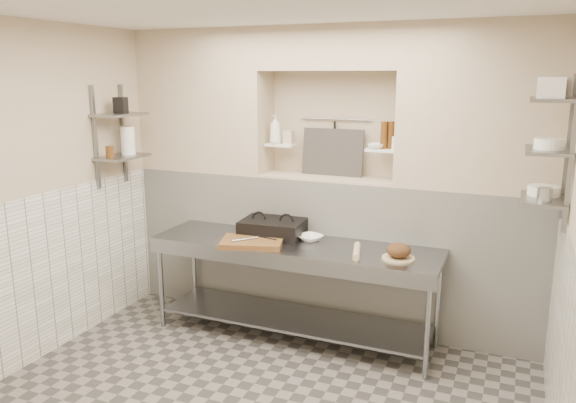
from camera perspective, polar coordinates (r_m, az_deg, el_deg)
The scene contains 45 objects.
wall_left at distance 5.02m, azimuth -25.70°, elevation 0.39°, with size 0.10×3.90×2.80m, color #B6A58D.
wall_back at distance 5.58m, azimuth 4.99°, elevation 2.75°, with size 4.00×0.10×2.80m, color #B6A58D.
backwall_lower at distance 5.52m, azimuth 4.05°, elevation -4.85°, with size 4.00×0.40×1.40m, color white.
alcove_sill at distance 5.35m, azimuth 4.17°, elevation 2.43°, with size 1.30×0.40×0.02m, color #B6A58D.
backwall_pillar_left at distance 5.82m, azimuth -8.36°, elevation 10.01°, with size 1.35×0.40×1.40m, color #B6A58D.
backwall_pillar_right at distance 5.01m, azimuth 19.01°, elevation 9.03°, with size 1.35×0.40×1.40m, color #B6A58D.
backwall_header at distance 5.26m, azimuth 4.39°, elevation 15.27°, with size 1.30×0.40×0.40m, color #B6A58D.
wainscot_left at distance 5.16m, azimuth -24.50°, elevation -7.28°, with size 0.02×3.90×1.40m, color white.
wainscot_right at distance 3.66m, azimuth 26.12°, elevation -15.75°, with size 0.02×3.90×1.40m, color white.
alcove_shelf_left at distance 5.48m, azimuth -0.76°, elevation 5.78°, with size 0.28×0.16×0.03m, color white.
alcove_shelf_right at distance 5.17m, azimuth 9.51°, elevation 5.18°, with size 0.28×0.16×0.03m, color white.
utensil_rail at distance 5.44m, azimuth 4.84°, elevation 8.33°, with size 0.02×0.02×0.70m, color gray.
hanging_steel at distance 5.43m, azimuth 4.74°, elevation 6.53°, with size 0.02×0.02×0.30m, color black.
splash_panel at distance 5.40m, azimuth 4.55°, elevation 5.00°, with size 0.60×0.02×0.45m, color #383330.
shelf_rail_left_a at distance 5.81m, azimuth -16.38°, elevation 6.66°, with size 0.03×0.03×0.95m, color slate.
shelf_rail_left_b at distance 5.50m, azimuth -18.99°, elevation 6.17°, with size 0.03×0.03×0.95m, color slate.
wall_shelf_left_lower at distance 5.59m, azimuth -16.45°, elevation 4.37°, with size 0.30×0.50×0.03m, color slate.
wall_shelf_left_upper at distance 5.55m, azimuth -16.71°, elevation 8.45°, with size 0.30×0.50×0.03m, color slate.
shelf_rail_right_a at distance 4.53m, azimuth 26.56°, elevation 4.88°, with size 0.03×0.03×1.05m, color slate.
shelf_rail_right_b at distance 4.13m, azimuth 26.88°, elevation 4.21°, with size 0.03×0.03×1.05m, color slate.
wall_shelf_right_lower at distance 4.38m, azimuth 24.50°, elevation 0.19°, with size 0.30×0.50×0.03m, color slate.
wall_shelf_right_mid at distance 4.32m, azimuth 24.93°, elevation 4.72°, with size 0.30×0.50×0.03m, color slate.
wall_shelf_right_upper at distance 4.30m, azimuth 25.37°, elevation 9.34°, with size 0.30×0.50×0.03m, color slate.
prep_table at distance 5.08m, azimuth 0.55°, elevation -7.09°, with size 2.60×0.70×0.90m.
panini_press at distance 5.21m, azimuth -1.56°, elevation -2.71°, with size 0.60×0.46×0.15m.
cutting_board at distance 4.97m, azimuth -3.67°, elevation -4.14°, with size 0.54×0.38×0.05m, color brown.
knife_blade at distance 5.00m, azimuth -2.31°, elevation -3.72°, with size 0.24×0.03×0.01m, color gray.
tongs at distance 4.94m, azimuth -4.42°, elevation -3.85°, with size 0.02×0.02×0.25m, color gray.
mixing_bowl at distance 5.08m, azimuth 2.26°, elevation -3.72°, with size 0.22×0.22×0.05m, color white.
rolling_pin at distance 4.73m, azimuth 7.00°, elevation -5.04°, with size 0.06×0.06×0.37m, color tan.
bread_board at distance 4.67m, azimuth 11.14°, elevation -5.67°, with size 0.27×0.27×0.02m, color tan.
bread_loaf at distance 4.65m, azimuth 11.18°, elevation -4.88°, with size 0.20×0.20×0.12m, color #4C2D19.
bottle_soap at distance 5.44m, azimuth -1.29°, elevation 7.33°, with size 0.11×0.11×0.28m, color white.
jar_alcove at distance 5.45m, azimuth 0.08°, elevation 6.56°, with size 0.09×0.09×0.13m, color #B6A58D.
bowl_alcove at distance 5.16m, azimuth 8.88°, elevation 5.59°, with size 0.15×0.15×0.05m, color white.
condiment_a at distance 5.17m, azimuth 10.40°, elevation 6.65°, with size 0.07×0.07×0.24m, color #4C2B0F.
condiment_b at distance 5.15m, azimuth 9.71°, elevation 6.67°, with size 0.06×0.06×0.25m, color #4C2B0F.
condiment_c at distance 5.12m, azimuth 10.88°, elevation 5.85°, with size 0.07×0.07×0.12m, color white.
jug_left at distance 5.64m, azimuth -15.96°, elevation 5.98°, with size 0.13×0.13×0.27m, color white.
jar_left at distance 5.45m, azimuth -17.65°, elevation 4.82°, with size 0.08×0.08×0.11m, color #4C2B0F.
box_left_upper at distance 5.56m, azimuth -16.64°, elevation 9.36°, with size 0.11×0.11×0.15m, color black.
bowl_right at distance 4.47m, azimuth 24.53°, elevation 1.01°, with size 0.22×0.22×0.07m, color white.
canister_right at distance 4.23m, azimuth 24.62°, elevation 0.62°, with size 0.10×0.10×0.10m, color gray.
bowl_right_mid at distance 4.30m, azimuth 25.00°, elevation 5.34°, with size 0.20×0.20×0.07m, color white.
basket_right at distance 4.23m, azimuth 25.51°, elevation 10.41°, with size 0.18×0.22×0.14m, color gray.
Camera 1 is at (1.66, -3.24, 2.37)m, focal length 35.00 mm.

